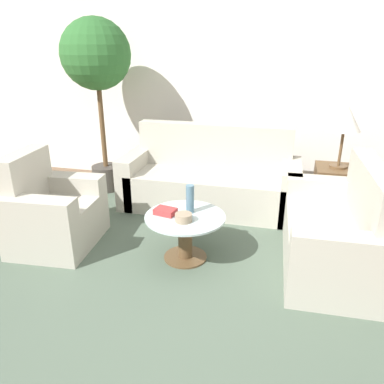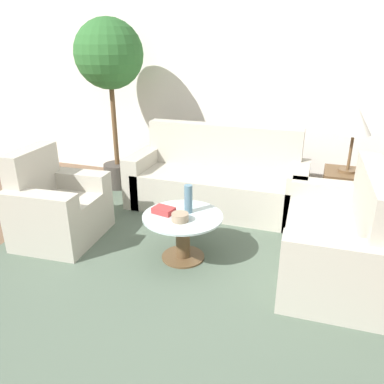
{
  "view_description": "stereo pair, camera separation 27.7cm",
  "coord_description": "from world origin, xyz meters",
  "px_view_note": "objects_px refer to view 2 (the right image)",
  "views": [
    {
      "loc": [
        0.64,
        -2.12,
        1.82
      ],
      "look_at": [
        -0.12,
        0.96,
        0.55
      ],
      "focal_mm": 35.0,
      "sensor_mm": 36.0,
      "label": 1
    },
    {
      "loc": [
        0.91,
        -2.05,
        1.82
      ],
      "look_at": [
        -0.12,
        0.96,
        0.55
      ],
      "focal_mm": 35.0,
      "sensor_mm": 36.0,
      "label": 2
    }
  ],
  "objects_px": {
    "bowl": "(180,217)",
    "armchair": "(56,210)",
    "coffee_table": "(183,231)",
    "potted_plant": "(110,64)",
    "book_stack": "(164,210)",
    "vase": "(188,199)",
    "table_lamp": "(355,122)",
    "loveseat": "(339,241)",
    "sofa_main": "(217,182)"
  },
  "relations": [
    {
      "from": "armchair",
      "to": "vase",
      "type": "distance_m",
      "value": 1.36
    },
    {
      "from": "armchair",
      "to": "table_lamp",
      "type": "bearing_deg",
      "value": -69.5
    },
    {
      "from": "sofa_main",
      "to": "book_stack",
      "type": "relative_size",
      "value": 9.94
    },
    {
      "from": "coffee_table",
      "to": "potted_plant",
      "type": "distance_m",
      "value": 2.43
    },
    {
      "from": "table_lamp",
      "to": "book_stack",
      "type": "bearing_deg",
      "value": -142.07
    },
    {
      "from": "book_stack",
      "to": "coffee_table",
      "type": "bearing_deg",
      "value": 14.04
    },
    {
      "from": "loveseat",
      "to": "coffee_table",
      "type": "xyz_separation_m",
      "value": [
        -1.3,
        -0.2,
        -0.03
      ]
    },
    {
      "from": "loveseat",
      "to": "vase",
      "type": "height_order",
      "value": "loveseat"
    },
    {
      "from": "vase",
      "to": "book_stack",
      "type": "relative_size",
      "value": 1.25
    },
    {
      "from": "loveseat",
      "to": "table_lamp",
      "type": "relative_size",
      "value": 2.11
    },
    {
      "from": "armchair",
      "to": "bowl",
      "type": "relative_size",
      "value": 6.21
    },
    {
      "from": "armchair",
      "to": "vase",
      "type": "bearing_deg",
      "value": -89.08
    },
    {
      "from": "loveseat",
      "to": "potted_plant",
      "type": "xyz_separation_m",
      "value": [
        -2.76,
        1.23,
        1.28
      ]
    },
    {
      "from": "potted_plant",
      "to": "vase",
      "type": "relative_size",
      "value": 8.29
    },
    {
      "from": "vase",
      "to": "book_stack",
      "type": "bearing_deg",
      "value": -156.09
    },
    {
      "from": "sofa_main",
      "to": "book_stack",
      "type": "xyz_separation_m",
      "value": [
        -0.16,
        -1.24,
        0.15
      ]
    },
    {
      "from": "table_lamp",
      "to": "potted_plant",
      "type": "distance_m",
      "value": 2.87
    },
    {
      "from": "vase",
      "to": "coffee_table",
      "type": "bearing_deg",
      "value": -106.41
    },
    {
      "from": "loveseat",
      "to": "book_stack",
      "type": "relative_size",
      "value": 6.89
    },
    {
      "from": "bowl",
      "to": "armchair",
      "type": "bearing_deg",
      "value": 177.07
    },
    {
      "from": "table_lamp",
      "to": "vase",
      "type": "distance_m",
      "value": 1.82
    },
    {
      "from": "loveseat",
      "to": "table_lamp",
      "type": "distance_m",
      "value": 1.28
    },
    {
      "from": "coffee_table",
      "to": "book_stack",
      "type": "xyz_separation_m",
      "value": [
        -0.18,
        -0.01,
        0.18
      ]
    },
    {
      "from": "sofa_main",
      "to": "potted_plant",
      "type": "bearing_deg",
      "value": 172.09
    },
    {
      "from": "loveseat",
      "to": "coffee_table",
      "type": "height_order",
      "value": "loveseat"
    },
    {
      "from": "table_lamp",
      "to": "coffee_table",
      "type": "bearing_deg",
      "value": -138.8
    },
    {
      "from": "potted_plant",
      "to": "vase",
      "type": "distance_m",
      "value": 2.25
    },
    {
      "from": "armchair",
      "to": "loveseat",
      "type": "height_order",
      "value": "loveseat"
    },
    {
      "from": "armchair",
      "to": "bowl",
      "type": "height_order",
      "value": "armchair"
    },
    {
      "from": "sofa_main",
      "to": "table_lamp",
      "type": "bearing_deg",
      "value": -1.65
    },
    {
      "from": "potted_plant",
      "to": "table_lamp",
      "type": "bearing_deg",
      "value": -4.86
    },
    {
      "from": "table_lamp",
      "to": "vase",
      "type": "relative_size",
      "value": 2.61
    },
    {
      "from": "armchair",
      "to": "book_stack",
      "type": "relative_size",
      "value": 4.44
    },
    {
      "from": "vase",
      "to": "table_lamp",
      "type": "bearing_deg",
      "value": 39.69
    },
    {
      "from": "table_lamp",
      "to": "book_stack",
      "type": "xyz_separation_m",
      "value": [
        -1.53,
        -1.2,
        -0.66
      ]
    },
    {
      "from": "bowl",
      "to": "book_stack",
      "type": "bearing_deg",
      "value": 153.12
    },
    {
      "from": "coffee_table",
      "to": "bowl",
      "type": "distance_m",
      "value": 0.21
    },
    {
      "from": "armchair",
      "to": "loveseat",
      "type": "distance_m",
      "value": 2.62
    },
    {
      "from": "book_stack",
      "to": "armchair",
      "type": "bearing_deg",
      "value": -166.76
    },
    {
      "from": "sofa_main",
      "to": "table_lamp",
      "type": "relative_size",
      "value": 3.04
    },
    {
      "from": "table_lamp",
      "to": "sofa_main",
      "type": "bearing_deg",
      "value": 178.35
    },
    {
      "from": "potted_plant",
      "to": "book_stack",
      "type": "distance_m",
      "value": 2.23
    },
    {
      "from": "vase",
      "to": "bowl",
      "type": "height_order",
      "value": "vase"
    },
    {
      "from": "potted_plant",
      "to": "vase",
      "type": "bearing_deg",
      "value": -42.24
    },
    {
      "from": "sofa_main",
      "to": "vase",
      "type": "relative_size",
      "value": 7.94
    },
    {
      "from": "loveseat",
      "to": "book_stack",
      "type": "distance_m",
      "value": 1.5
    },
    {
      "from": "coffee_table",
      "to": "bowl",
      "type": "xyz_separation_m",
      "value": [
        0.02,
        -0.1,
        0.18
      ]
    },
    {
      "from": "armchair",
      "to": "potted_plant",
      "type": "xyz_separation_m",
      "value": [
        -0.15,
        1.47,
        1.28
      ]
    },
    {
      "from": "potted_plant",
      "to": "vase",
      "type": "height_order",
      "value": "potted_plant"
    },
    {
      "from": "book_stack",
      "to": "loveseat",
      "type": "bearing_deg",
      "value": 19.73
    }
  ]
}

